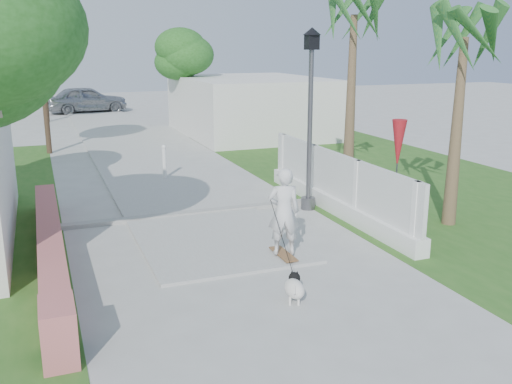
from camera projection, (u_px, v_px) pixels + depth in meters
name	position (u px, v px, depth m)	size (l,w,h in m)	color
ground	(295.00, 324.00, 8.49)	(90.00, 90.00, 0.00)	#B7B7B2
path_strip	(115.00, 134.00, 26.56)	(3.20, 36.00, 0.06)	#B7B7B2
curb	(192.00, 213.00, 13.90)	(6.50, 0.25, 0.10)	#999993
grass_right	(389.00, 176.00, 18.14)	(8.00, 20.00, 0.01)	#2C5D1D
pink_wall	(51.00, 254.00, 10.48)	(0.45, 8.20, 0.80)	#BC6062
lattice_fence	(336.00, 191.00, 14.05)	(0.35, 7.00, 1.50)	white
building_right	(250.00, 106.00, 26.52)	(6.00, 8.00, 2.60)	silver
street_lamp	(310.00, 113.00, 13.86)	(0.44, 0.44, 4.44)	#59595E
bollard	(164.00, 161.00, 17.45)	(0.14, 0.14, 1.09)	white
patio_umbrella	(398.00, 145.00, 13.80)	(0.36, 0.36, 2.30)	#59595E
tree_path_left	(41.00, 51.00, 20.95)	(3.40, 3.40, 5.23)	#4C3826
tree_path_right	(180.00, 57.00, 26.80)	(3.00, 3.00, 4.79)	#4C3826
tree_path_far	(42.00, 49.00, 30.06)	(3.20, 3.20, 5.17)	#4C3826
palm_far	(354.00, 27.00, 14.84)	(1.80, 1.80, 5.30)	brown
palm_near	(464.00, 49.00, 12.26)	(1.80, 1.80, 4.70)	brown
skateboarder	(281.00, 225.00, 10.42)	(0.97, 2.07, 1.80)	brown
dog	(294.00, 287.00, 9.19)	(0.46, 0.62, 0.45)	white
parked_car	(87.00, 99.00, 35.02)	(1.92, 4.78, 1.63)	#9EA0A5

